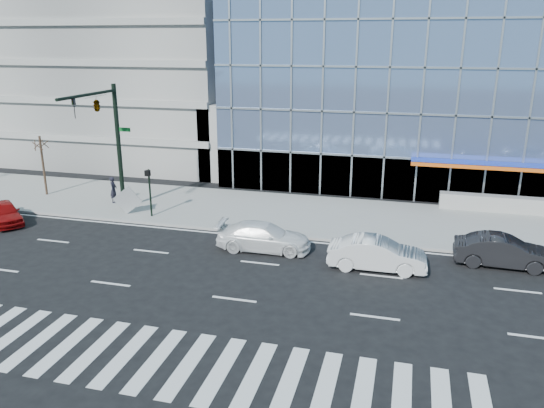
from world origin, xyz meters
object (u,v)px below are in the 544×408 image
Objects in this scene: traffic_signal at (104,119)px; red_sedan at (4,213)px; pedestrian at (114,190)px; dark_sedan at (504,251)px; tilted_panel at (128,200)px; white_sedan at (377,254)px; ped_signal_post at (149,186)px; street_tree_near at (40,144)px; white_suv at (264,237)px.

red_sedan is at bearing -154.39° from traffic_signal.
pedestrian is at bearing 118.06° from traffic_signal.
dark_sedan is at bearing -4.63° from traffic_signal.
white_sedan is at bearing -34.43° from tilted_panel.
white_sedan is at bearing -16.23° from ped_signal_post.
dark_sedan is 21.93m from tilted_panel.
traffic_signal is 1.71× the size of dark_sedan.
street_tree_near is 18.85m from white_suv.
pedestrian is at bearing 151.33° from ped_signal_post.
tilted_panel reaches higher than white_sedan.
pedestrian is (-24.01, 4.29, 0.26)m from dark_sedan.
dark_sedan is at bearing -111.94° from pedestrian.
white_sedan is 3.65× the size of tilted_panel.
street_tree_near is at bearing 51.92° from red_sedan.
red_sedan is (-22.39, 1.03, -0.10)m from white_sedan.
pedestrian reaches higher than white_suv.
red_sedan is 3.06× the size of tilted_panel.
tilted_panel is (6.58, 3.16, 0.39)m from red_sedan.
traffic_signal reaches higher than street_tree_near.
ped_signal_post reaches higher than white_sedan.
traffic_signal is 2.01× the size of red_sedan.
white_suv is at bearing -17.85° from street_tree_near.
traffic_signal is 2.67× the size of ped_signal_post.
white_sedan is at bearing -12.69° from traffic_signal.
street_tree_near is at bearing 142.85° from tilted_panel.
white_suv is 13.10m from pedestrian.
traffic_signal is at bearing -25.52° from red_sedan.
tilted_panel is at bearing 73.63° from white_sedan.
white_suv is at bearing -125.32° from pedestrian.
street_tree_near reaches higher than tilted_panel.
street_tree_near is 6.59m from red_sedan.
street_tree_near is at bearing 68.94° from white_suv.
white_sedan is (23.70, -6.69, -3.00)m from street_tree_near.
traffic_signal is 6.15× the size of tilted_panel.
tilted_panel is at bearing 85.71° from dark_sedan.
tilted_panel is at bearing 177.98° from ped_signal_post.
dark_sedan is at bearing -49.33° from red_sedan.
traffic_signal is 8.36m from red_sedan.
ped_signal_post is 9.97m from street_tree_near.
white_suv is at bearing -14.51° from traffic_signal.
street_tree_near is (-7.00, 2.93, -2.39)m from traffic_signal.
red_sedan is 6.80m from pedestrian.
tilted_panel is (-1.61, 0.06, -1.08)m from ped_signal_post.
ped_signal_post is 0.63× the size of white_sedan.
traffic_signal is 1.69× the size of white_sedan.
street_tree_near reaches higher than red_sedan.
red_sedan is 2.24× the size of pedestrian.
red_sedan is at bearing 86.65° from white_suv.
street_tree_near is 0.89× the size of white_sedan.
white_suv is 3.86× the size of tilted_panel.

